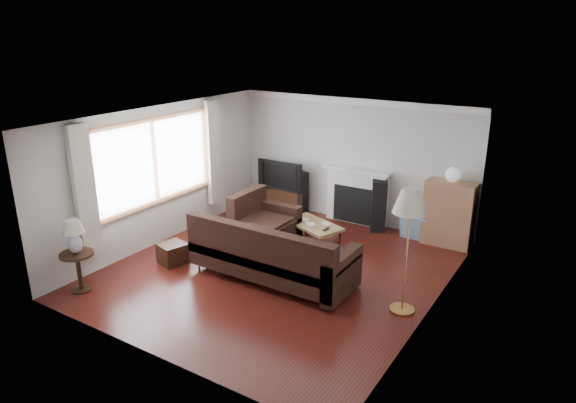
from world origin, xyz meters
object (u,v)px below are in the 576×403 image
Objects in this scene: tv_stand at (283,199)px; sectional_sofa at (272,252)px; coffee_table at (313,234)px; floor_lamp at (407,252)px; side_table at (79,272)px; bookshelf at (449,214)px.

sectional_sofa is (1.59, -2.79, 0.21)m from tv_stand.
coffee_table is 2.66m from floor_lamp.
sectional_sofa is at bearing 39.99° from side_table.
side_table is at bearing -154.94° from floor_lamp.
sectional_sofa is at bearing -124.75° from bookshelf.
bookshelf reaches higher than tv_stand.
floor_lamp is (2.09, 0.15, 0.44)m from sectional_sofa.
sectional_sofa is 2.14m from floor_lamp.
floor_lamp is 4.82m from side_table.
floor_lamp is at bearing -10.95° from coffee_table.
coffee_table is at bearing 148.76° from floor_lamp.
bookshelf is 1.10× the size of coffee_table.
side_table is (-0.64, -4.67, 0.06)m from tv_stand.
bookshelf is at bearing 48.23° from side_table.
tv_stand is 0.56× the size of floor_lamp.
sectional_sofa is 2.63× the size of coffee_table.
tv_stand is 0.84× the size of bookshelf.
side_table is at bearing -102.07° from coffee_table.
side_table is at bearing -140.01° from sectional_sofa.
side_table is at bearing -131.77° from bookshelf.
tv_stand is 0.35× the size of sectional_sofa.
bookshelf is at bearing 53.10° from coffee_table.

